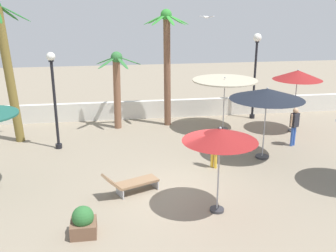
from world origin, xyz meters
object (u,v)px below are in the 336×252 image
(patio_umbrella_2, at_px, (225,82))
(lounge_chair_0, at_px, (131,183))
(patio_umbrella_3, at_px, (220,136))
(planter, at_px, (83,222))
(palm_tree_0, at_px, (117,81))
(lamp_post_1, at_px, (54,92))
(guest_0, at_px, (214,145))
(guest_2, at_px, (294,123))
(seagull_0, at_px, (206,17))
(patio_umbrella_5, at_px, (298,75))
(palm_tree_2, at_px, (167,56))
(patio_umbrella_0, at_px, (267,94))
(lamp_post_0, at_px, (256,62))
(palm_tree_1, at_px, (6,59))

(patio_umbrella_2, height_order, lounge_chair_0, patio_umbrella_2)
(patio_umbrella_3, distance_m, planter, 4.52)
(palm_tree_0, relative_size, planter, 4.51)
(lamp_post_1, distance_m, guest_0, 7.04)
(lounge_chair_0, distance_m, guest_2, 8.18)
(patio_umbrella_3, xyz_separation_m, seagull_0, (1.96, 9.92, 2.90))
(seagull_0, bearing_deg, lounge_chair_0, -118.26)
(palm_tree_0, bearing_deg, planter, -97.51)
(patio_umbrella_5, distance_m, palm_tree_0, 8.65)
(palm_tree_0, distance_m, lounge_chair_0, 7.49)
(palm_tree_2, bearing_deg, patio_umbrella_5, -18.65)
(patio_umbrella_5, height_order, lamp_post_1, lamp_post_1)
(palm_tree_0, bearing_deg, patio_umbrella_5, -12.44)
(palm_tree_0, height_order, guest_2, palm_tree_0)
(patio_umbrella_0, relative_size, patio_umbrella_3, 1.08)
(patio_umbrella_0, height_order, seagull_0, seagull_0)
(patio_umbrella_3, relative_size, planter, 3.19)
(lamp_post_1, height_order, guest_2, lamp_post_1)
(patio_umbrella_5, height_order, palm_tree_2, palm_tree_2)
(planter, bearing_deg, patio_umbrella_3, 9.77)
(lamp_post_0, bearing_deg, patio_umbrella_3, -115.96)
(palm_tree_1, bearing_deg, lamp_post_0, 9.03)
(patio_umbrella_3, distance_m, palm_tree_0, 9.17)
(patio_umbrella_5, distance_m, seagull_0, 5.46)
(patio_umbrella_2, bearing_deg, planter, -127.37)
(patio_umbrella_2, xyz_separation_m, palm_tree_0, (-5.13, 1.10, -0.00))
(patio_umbrella_5, bearing_deg, palm_tree_0, 167.56)
(patio_umbrella_2, bearing_deg, patio_umbrella_3, -107.48)
(palm_tree_1, relative_size, seagull_0, 5.77)
(guest_2, bearing_deg, palm_tree_1, 168.70)
(lounge_chair_0, bearing_deg, palm_tree_0, 91.43)
(patio_umbrella_3, xyz_separation_m, patio_umbrella_5, (5.72, 6.90, 0.34))
(guest_2, bearing_deg, patio_umbrella_5, 64.72)
(lamp_post_0, distance_m, seagull_0, 3.50)
(patio_umbrella_3, bearing_deg, palm_tree_0, 107.23)
(lounge_chair_0, relative_size, guest_0, 1.28)
(lamp_post_1, bearing_deg, seagull_0, 26.60)
(lamp_post_1, bearing_deg, guest_0, -26.21)
(guest_0, relative_size, guest_2, 0.88)
(lamp_post_0, xyz_separation_m, guest_0, (-3.82, -6.18, -2.16))
(patio_umbrella_3, bearing_deg, palm_tree_1, 134.94)
(lounge_chair_0, relative_size, seagull_0, 1.81)
(patio_umbrella_5, bearing_deg, palm_tree_2, 161.35)
(planter, bearing_deg, palm_tree_1, 113.23)
(lounge_chair_0, bearing_deg, guest_0, 26.82)
(patio_umbrella_5, height_order, palm_tree_0, palm_tree_0)
(guest_0, distance_m, seagull_0, 8.14)
(palm_tree_0, distance_m, palm_tree_2, 2.75)
(palm_tree_1, distance_m, guest_2, 12.83)
(lamp_post_1, xyz_separation_m, guest_2, (10.23, -1.22, -1.46))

